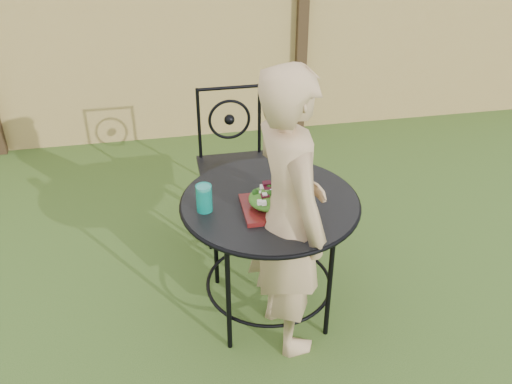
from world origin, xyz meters
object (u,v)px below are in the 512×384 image
diner (289,216)px  salad_plate (270,208)px  patio_table (270,223)px  patio_chair (234,160)px

diner → salad_plate: size_ratio=5.62×
patio_table → diner: bearing=-76.2°
diner → salad_plate: bearing=19.2°
patio_chair → diner: (0.11, -1.06, 0.26)m
salad_plate → patio_table: bearing=77.0°
patio_table → salad_plate: bearing=-103.0°
patio_table → patio_chair: patio_chair is taller
patio_table → patio_chair: (-0.06, 0.86, -0.08)m
patio_table → salad_plate: size_ratio=3.42×
patio_chair → patio_table: bearing=-86.0°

